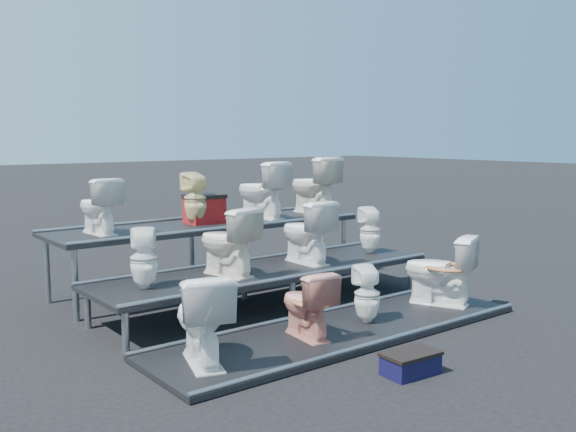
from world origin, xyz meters
TOP-DOWN VIEW (x-y plane):
  - ground at (0.00, 0.00)m, footprint 80.00×80.00m
  - tier_front at (0.00, -1.30)m, footprint 4.20×1.20m
  - tier_mid at (0.00, 0.00)m, footprint 4.20×1.20m
  - tier_back at (0.00, 1.30)m, footprint 4.20×1.20m
  - toilet_0 at (-1.64, -1.30)m, footprint 0.67×0.89m
  - toilet_1 at (-0.47, -1.30)m, footprint 0.45×0.70m
  - toilet_2 at (0.35, -1.30)m, footprint 0.36×0.36m
  - toilet_3 at (1.52, -1.30)m, footprint 0.74×0.92m
  - toilet_4 at (-1.55, 0.00)m, footprint 0.37×0.37m
  - toilet_5 at (-0.55, 0.00)m, footprint 0.55×0.81m
  - toilet_6 at (0.59, 0.00)m, footprint 0.46×0.78m
  - toilet_7 at (1.70, 0.00)m, footprint 0.36×0.36m
  - toilet_8 at (-1.51, 1.30)m, footprint 0.41×0.67m
  - toilet_9 at (-0.20, 1.30)m, footprint 0.31×0.32m
  - toilet_10 at (0.84, 1.30)m, footprint 0.57×0.85m
  - toilet_11 at (1.80, 1.30)m, footprint 0.49×0.84m
  - red_crate at (-0.03, 1.36)m, footprint 0.47×0.38m
  - step_stool at (-0.30, -2.48)m, footprint 0.49×0.31m

SIDE VIEW (x-z plane):
  - ground at x=0.00m, z-range 0.00..0.00m
  - tier_front at x=0.00m, z-range 0.00..0.06m
  - step_stool at x=-0.30m, z-range 0.00..0.17m
  - tier_mid at x=0.00m, z-range 0.00..0.46m
  - toilet_2 at x=0.35m, z-range 0.06..0.66m
  - toilet_1 at x=-0.47m, z-range 0.06..0.73m
  - tier_back at x=0.00m, z-range 0.00..0.86m
  - toilet_0 at x=-1.64m, z-range 0.06..0.86m
  - toilet_3 at x=1.52m, z-range 0.06..0.88m
  - toilet_7 at x=1.70m, z-range 0.46..1.07m
  - toilet_4 at x=-1.55m, z-range 0.46..1.08m
  - toilet_5 at x=-0.55m, z-range 0.46..1.23m
  - toilet_6 at x=0.59m, z-range 0.46..1.24m
  - red_crate at x=-0.03m, z-range 0.86..1.19m
  - toilet_8 at x=-1.51m, z-range 0.86..1.53m
  - toilet_9 at x=-0.20m, z-range 0.86..1.54m
  - toilet_10 at x=0.84m, z-range 0.86..1.66m
  - toilet_11 at x=1.80m, z-range 0.86..1.70m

